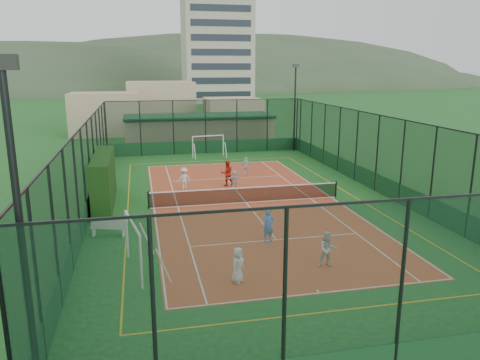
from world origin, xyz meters
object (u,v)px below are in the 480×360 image
at_px(child_near_left, 238,265).
at_px(child_near_mid, 269,226).
at_px(apartment_tower, 217,35).
at_px(child_near_right, 328,249).
at_px(floodlight_sw, 24,258).
at_px(white_bench, 108,227).
at_px(coach, 227,173).
at_px(child_far_back, 234,179).
at_px(clubhouse, 199,130).
at_px(futsal_goal_far, 208,146).
at_px(child_far_right, 246,166).
at_px(futsal_goal_near, 133,247).
at_px(child_far_left, 184,178).
at_px(floodlight_ne, 295,108).

height_order(child_near_left, child_near_mid, child_near_mid).
distance_m(apartment_tower, child_near_right, 93.50).
distance_m(floodlight_sw, child_near_left, 9.24).
height_order(white_bench, coach, coach).
bearing_deg(child_far_back, child_near_mid, 81.76).
bearing_deg(clubhouse, futsal_goal_far, -90.49).
relative_size(clubhouse, child_far_right, 10.54).
relative_size(child_near_mid, child_far_back, 1.29).
xyz_separation_m(apartment_tower, coach, (-12.35, -77.67, -14.11)).
relative_size(futsal_goal_near, child_far_left, 2.20).
distance_m(child_near_right, child_far_left, 14.48).
height_order(white_bench, child_near_left, child_near_left).
xyz_separation_m(child_near_mid, child_far_back, (0.43, 10.10, -0.18)).
bearing_deg(white_bench, child_far_back, 61.70).
height_order(floodlight_ne, futsal_goal_far, floodlight_ne).
xyz_separation_m(white_bench, child_near_mid, (7.37, -2.35, 0.32)).
relative_size(floodlight_sw, child_far_back, 6.81).
relative_size(clubhouse, coach, 8.63).
distance_m(floodlight_ne, child_near_mid, 25.04).
distance_m(floodlight_ne, coach, 15.53).
bearing_deg(futsal_goal_far, futsal_goal_near, -112.51).
height_order(apartment_tower, child_near_left, apartment_tower).
height_order(floodlight_sw, child_far_back, floodlight_sw).
relative_size(floodlight_sw, child_near_left, 5.95).
height_order(floodlight_sw, floodlight_ne, same).
relative_size(child_near_left, coach, 0.79).
relative_size(futsal_goal_near, coach, 1.85).
height_order(white_bench, child_near_right, child_near_right).
bearing_deg(child_near_mid, futsal_goal_near, -176.06).
xyz_separation_m(clubhouse, futsal_goal_far, (-0.06, -6.85, -0.62)).
bearing_deg(child_far_left, child_far_right, -162.43).
bearing_deg(coach, futsal_goal_far, -94.78).
bearing_deg(clubhouse, child_near_left, -94.78).
distance_m(futsal_goal_far, child_near_mid, 21.67).
bearing_deg(child_far_right, clubhouse, -72.13).
distance_m(floodlight_ne, futsal_goal_far, 9.33).
relative_size(futsal_goal_near, child_near_right, 2.14).
height_order(apartment_tower, white_bench, apartment_tower).
bearing_deg(futsal_goal_near, child_near_mid, -81.55).
bearing_deg(futsal_goal_far, apartment_tower, 72.59).
height_order(apartment_tower, coach, apartment_tower).
distance_m(floodlight_ne, child_near_left, 29.43).
bearing_deg(apartment_tower, futsal_goal_far, -100.23).
bearing_deg(futsal_goal_far, clubhouse, 82.32).
relative_size(white_bench, futsal_goal_near, 0.52).
relative_size(clubhouse, child_far_back, 12.54).
distance_m(futsal_goal_far, child_near_left, 25.65).
relative_size(floodlight_sw, child_near_mid, 5.26).
bearing_deg(futsal_goal_far, child_near_left, -103.11).
height_order(child_far_right, coach, coach).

